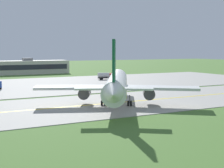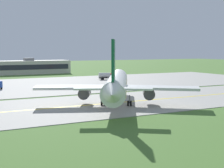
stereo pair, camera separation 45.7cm
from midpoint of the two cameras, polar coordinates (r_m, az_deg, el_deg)
ground_plane at (r=70.58m, az=-0.18°, el=-3.28°), size 500.00×500.00×0.00m
taxiway_strip at (r=70.57m, az=-0.18°, el=-3.24°), size 240.00×28.00×0.10m
apron_pad at (r=112.54m, az=-5.77°, el=0.13°), size 140.00×52.00×0.10m
taxiway_centreline at (r=70.57m, az=-0.18°, el=-3.19°), size 220.00×0.60×0.01m
airplane_lead at (r=68.36m, az=0.59°, el=-0.08°), size 29.81×35.80×12.70m
service_truck_fuel at (r=124.70m, az=-1.12°, el=1.40°), size 6.34×3.76×2.65m
terminal_building at (r=156.61m, az=-18.26°, el=2.56°), size 60.38×10.62×7.24m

